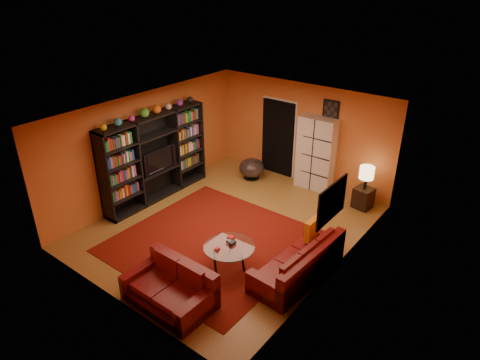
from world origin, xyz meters
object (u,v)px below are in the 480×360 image
Objects in this scene: sofa at (301,265)px; storage_cabinet at (316,153)px; entertainment_unit at (155,157)px; tv at (157,159)px; side_table at (363,198)px; table_lamp at (367,173)px; loveseat at (173,287)px; bowl_chair at (252,168)px; coffee_table at (229,248)px.

storage_cabinet reaches higher than sofa.
tv is at bearing 12.42° from entertainment_unit.
entertainment_unit reaches higher than storage_cabinet.
entertainment_unit reaches higher than side_table.
table_lamp is (4.21, 2.57, -0.11)m from tv.
loveseat is 2.24× the size of bowl_chair.
table_lamp is at bearing 31.22° from entertainment_unit.
loveseat is 5.15m from side_table.
loveseat is 3.05× the size of side_table.
entertainment_unit is 3.92m from loveseat.
storage_cabinet is at bearing 95.33° from coffee_table.
coffee_table is at bearing -59.94° from bowl_chair.
loveseat is at bearing -98.80° from coffee_table.
side_table is 0.90× the size of table_lamp.
entertainment_unit is at bearing 102.42° from tv.
table_lamp is (1.07, 3.71, 0.46)m from coffee_table.
entertainment_unit is 1.97× the size of loveseat.
entertainment_unit is 3.44m from coffee_table.
table_lamp is at bearing 96.04° from sofa.
entertainment_unit is 6.00× the size of side_table.
entertainment_unit is 2.66m from bowl_chair.
coffee_table is 3.89m from bowl_chair.
sofa is 3.67× the size of table_lamp.
sofa is (4.41, -0.56, -0.76)m from entertainment_unit.
entertainment_unit is at bearing -119.04° from bowl_chair.
bowl_chair is 1.36× the size of side_table.
entertainment_unit is 4.98m from table_lamp.
sofa is 2.11× the size of coffee_table.
storage_cabinet is 3.77× the size of side_table.
bowl_chair is at bearing 60.96° from entertainment_unit.
sofa is at bearing -87.25° from table_lamp.
storage_cabinet is (-1.59, 3.36, 0.65)m from sofa.
storage_cabinet is at bearing 171.29° from side_table.
table_lamp is (4.26, 2.58, -0.15)m from entertainment_unit.
table_lamp is (-0.15, 3.14, 0.61)m from sofa.
entertainment_unit is 4.41× the size of bowl_chair.
bowl_chair is at bearing -173.45° from table_lamp.
loveseat reaches higher than bowl_chair.
entertainment_unit is 2.97× the size of tv.
coffee_table is at bearing -19.57° from entertainment_unit.
table_lamp reaches higher than sofa.
storage_cabinet is at bearing 2.54° from loveseat.
table_lamp reaches higher than loveseat.
loveseat is (2.94, -2.43, -0.73)m from tv.
side_table is (1.07, 3.71, -0.19)m from coffee_table.
loveseat is at bearing -38.94° from entertainment_unit.
bowl_chair is 1.22× the size of table_lamp.
loveseat reaches higher than coffee_table.
loveseat is (2.99, -2.42, -0.77)m from entertainment_unit.
tv is at bearing 175.81° from sofa.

